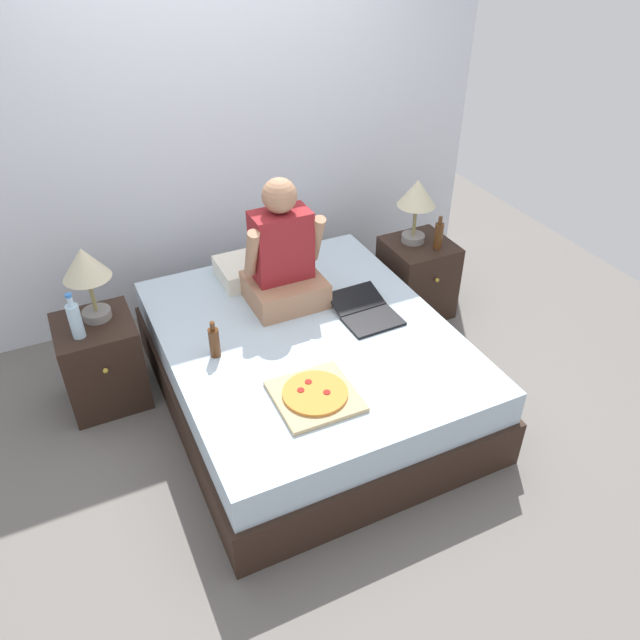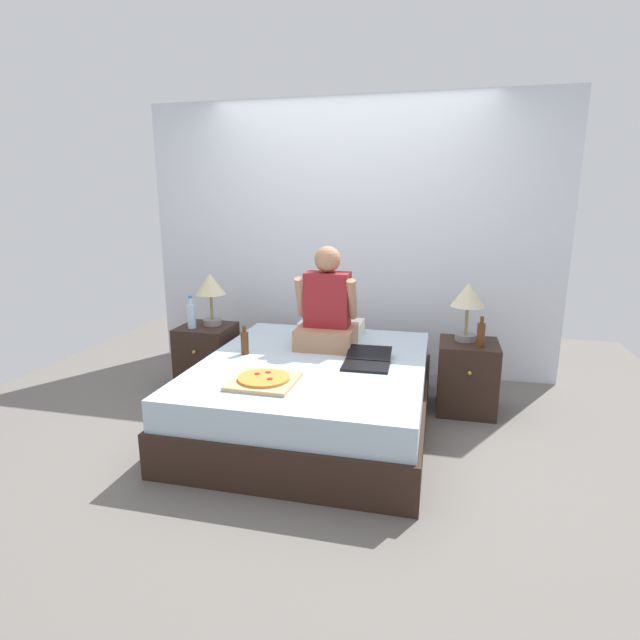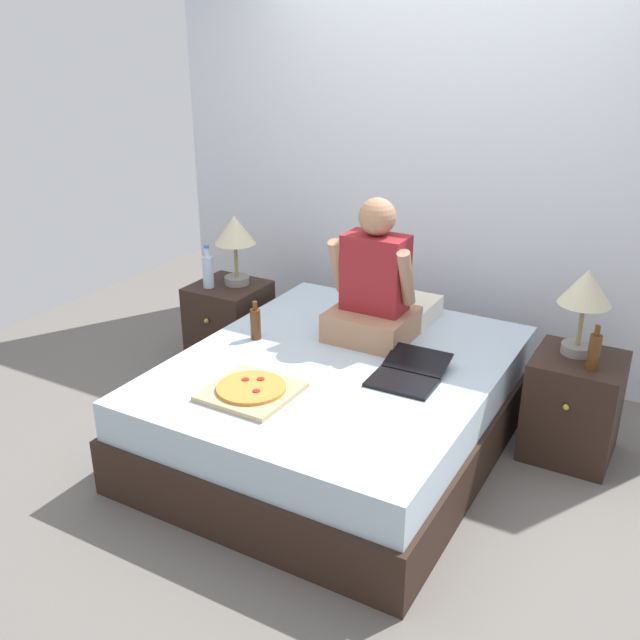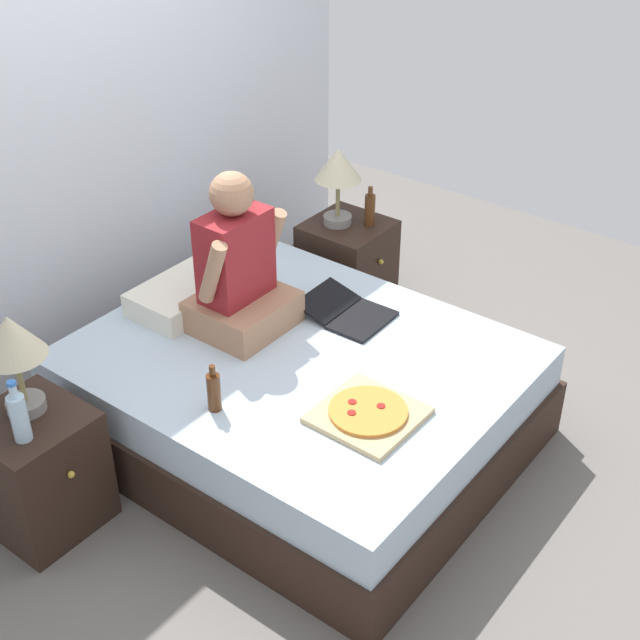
# 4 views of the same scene
# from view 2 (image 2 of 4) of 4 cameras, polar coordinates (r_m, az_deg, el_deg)

# --- Properties ---
(ground_plane) EXTENTS (5.83, 5.83, 0.00)m
(ground_plane) POSITION_cam_2_polar(r_m,az_deg,el_deg) (3.77, -0.68, -11.74)
(ground_plane) COLOR #66605B
(wall_back) EXTENTS (3.83, 0.12, 2.50)m
(wall_back) POSITION_cam_2_polar(r_m,az_deg,el_deg) (4.73, 3.28, 9.18)
(wall_back) COLOR silver
(wall_back) RESTS_ON ground
(bed) EXTENTS (1.61, 1.96, 0.49)m
(bed) POSITION_cam_2_polar(r_m,az_deg,el_deg) (3.67, -0.69, -8.31)
(bed) COLOR black
(bed) RESTS_ON ground
(nightstand_left) EXTENTS (0.44, 0.47, 0.55)m
(nightstand_left) POSITION_cam_2_polar(r_m,az_deg,el_deg) (4.49, -12.75, -4.08)
(nightstand_left) COLOR black
(nightstand_left) RESTS_ON ground
(lamp_on_left_nightstand) EXTENTS (0.26, 0.26, 0.45)m
(lamp_on_left_nightstand) POSITION_cam_2_polar(r_m,az_deg,el_deg) (4.37, -12.41, 3.61)
(lamp_on_left_nightstand) COLOR gray
(lamp_on_left_nightstand) RESTS_ON nightstand_left
(water_bottle) EXTENTS (0.07, 0.07, 0.28)m
(water_bottle) POSITION_cam_2_polar(r_m,az_deg,el_deg) (4.35, -14.48, 0.54)
(water_bottle) COLOR silver
(water_bottle) RESTS_ON nightstand_left
(nightstand_right) EXTENTS (0.44, 0.47, 0.55)m
(nightstand_right) POSITION_cam_2_polar(r_m,az_deg,el_deg) (4.06, 16.45, -6.22)
(nightstand_right) COLOR black
(nightstand_right) RESTS_ON ground
(lamp_on_right_nightstand) EXTENTS (0.26, 0.26, 0.45)m
(lamp_on_right_nightstand) POSITION_cam_2_polar(r_m,az_deg,el_deg) (3.95, 16.57, 2.30)
(lamp_on_right_nightstand) COLOR gray
(lamp_on_right_nightstand) RESTS_ON nightstand_right
(beer_bottle) EXTENTS (0.06, 0.06, 0.23)m
(beer_bottle) POSITION_cam_2_polar(r_m,az_deg,el_deg) (3.86, 17.92, -1.56)
(beer_bottle) COLOR #512D14
(beer_bottle) RESTS_ON nightstand_right
(pillow) EXTENTS (0.52, 0.34, 0.12)m
(pillow) POSITION_cam_2_polar(r_m,az_deg,el_deg) (4.23, 1.32, -0.91)
(pillow) COLOR silver
(pillow) RESTS_ON bed
(person_seated) EXTENTS (0.47, 0.40, 0.78)m
(person_seated) POSITION_cam_2_polar(r_m,az_deg,el_deg) (3.85, 0.80, 1.11)
(person_seated) COLOR #A37556
(person_seated) RESTS_ON bed
(laptop) EXTENTS (0.33, 0.42, 0.07)m
(laptop) POSITION_cam_2_polar(r_m,az_deg,el_deg) (3.50, 5.38, -4.78)
(laptop) COLOR black
(laptop) RESTS_ON bed
(pizza_box) EXTENTS (0.41, 0.41, 0.05)m
(pizza_box) POSITION_cam_2_polar(r_m,az_deg,el_deg) (3.17, -6.42, -6.85)
(pizza_box) COLOR tan
(pizza_box) RESTS_ON bed
(beer_bottle_on_bed) EXTENTS (0.06, 0.06, 0.22)m
(beer_bottle_on_bed) POSITION_cam_2_polar(r_m,az_deg,el_deg) (3.74, -8.60, -2.51)
(beer_bottle_on_bed) COLOR #4C2811
(beer_bottle_on_bed) RESTS_ON bed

